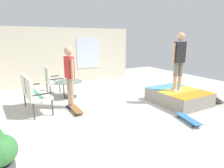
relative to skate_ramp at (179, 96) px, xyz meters
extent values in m
cube|color=beige|center=(0.64, 1.70, -0.26)|extent=(12.00, 12.00, 0.10)
cube|color=beige|center=(4.44, 2.20, 1.02)|extent=(0.20, 6.00, 2.46)
cube|color=silver|center=(4.33, 1.30, 1.14)|extent=(0.03, 1.10, 1.40)
cube|color=gray|center=(0.00, 0.03, -0.01)|extent=(1.63, 1.40, 0.41)
cube|color=orange|center=(-0.54, 0.03, 0.20)|extent=(0.52, 1.36, 0.01)
cube|color=yellow|center=(0.00, 0.03, 0.20)|extent=(0.52, 1.36, 0.01)
cube|color=#4C99D8|center=(0.54, 0.03, 0.20)|extent=(0.52, 1.36, 0.01)
cylinder|color=#B2B2B7|center=(0.00, 0.70, 0.17)|extent=(1.57, 0.05, 0.05)
cube|color=gray|center=(0.00, -0.93, -0.03)|extent=(1.59, 0.58, 0.35)
cylinder|color=#38383D|center=(0.90, 3.75, 0.01)|extent=(0.04, 0.04, 0.44)
cylinder|color=#38383D|center=(2.07, 3.86, 0.01)|extent=(0.04, 0.04, 0.44)
cylinder|color=#38383D|center=(0.86, 4.22, 0.01)|extent=(0.04, 0.04, 0.44)
cylinder|color=#38383D|center=(2.02, 4.33, 0.01)|extent=(0.04, 0.04, 0.44)
cube|color=silver|center=(1.46, 4.04, 0.27)|extent=(1.30, 0.66, 0.08)
cube|color=#338C66|center=(1.46, 4.04, 0.31)|extent=(1.21, 0.21, 0.00)
cube|color=silver|center=(1.44, 4.27, 0.56)|extent=(1.25, 0.19, 0.50)
cube|color=#338C66|center=(1.44, 4.27, 0.56)|extent=(0.11, 0.09, 0.46)
cube|color=#38383D|center=(0.86, 3.99, 0.43)|extent=(0.08, 0.47, 0.04)
cube|color=#38383D|center=(2.06, 4.10, 0.43)|extent=(0.08, 0.47, 0.04)
cylinder|color=#38383D|center=(2.53, 3.01, 0.01)|extent=(0.04, 0.04, 0.44)
cylinder|color=#38383D|center=(3.07, 3.02, 0.01)|extent=(0.04, 0.04, 0.44)
cylinder|color=#38383D|center=(2.52, 3.48, 0.01)|extent=(0.04, 0.04, 0.44)
cylinder|color=#38383D|center=(3.06, 3.49, 0.01)|extent=(0.04, 0.04, 0.44)
cube|color=silver|center=(2.79, 3.25, 0.27)|extent=(0.63, 0.56, 0.08)
cube|color=#338C66|center=(2.79, 3.25, 0.31)|extent=(0.58, 0.11, 0.00)
cube|color=silver|center=(2.79, 3.48, 0.56)|extent=(0.62, 0.09, 0.50)
cube|color=#338C66|center=(2.79, 3.48, 0.56)|extent=(0.10, 0.09, 0.46)
cube|color=#38383D|center=(2.50, 3.24, 0.43)|extent=(0.05, 0.47, 0.04)
cube|color=#38383D|center=(3.08, 3.25, 0.43)|extent=(0.05, 0.47, 0.04)
cylinder|color=#38383D|center=(2.26, 2.87, 0.07)|extent=(0.06, 0.06, 0.55)
cylinder|color=#38383D|center=(2.26, 2.87, -0.19)|extent=(0.44, 0.44, 0.03)
cylinder|color=slate|center=(2.26, 2.87, 0.35)|extent=(0.90, 0.90, 0.02)
cube|color=navy|center=(1.16, 3.13, -0.18)|extent=(0.14, 0.25, 0.05)
cylinder|color=tan|center=(1.16, 3.13, 0.05)|extent=(0.10, 0.10, 0.42)
cylinder|color=tan|center=(1.16, 3.13, 0.47)|extent=(0.13, 0.13, 0.42)
cube|color=navy|center=(1.32, 3.15, -0.18)|extent=(0.14, 0.25, 0.05)
cylinder|color=tan|center=(1.32, 3.15, 0.05)|extent=(0.10, 0.10, 0.42)
cylinder|color=tan|center=(1.32, 3.15, 0.47)|extent=(0.13, 0.13, 0.42)
cube|color=red|center=(1.24, 3.14, 1.00)|extent=(0.34, 0.22, 0.62)
sphere|color=tan|center=(1.24, 3.14, 1.46)|extent=(0.24, 0.24, 0.24)
cylinder|color=tan|center=(1.04, 3.12, 0.98)|extent=(0.08, 0.08, 0.59)
cylinder|color=tan|center=(1.44, 3.17, 0.98)|extent=(0.08, 0.08, 0.59)
cube|color=silver|center=(0.00, 0.23, 0.24)|extent=(0.26, 0.15, 0.05)
cylinder|color=tan|center=(0.00, 0.23, 0.47)|extent=(0.10, 0.10, 0.42)
cylinder|color=slate|center=(0.00, 0.23, 0.88)|extent=(0.13, 0.13, 0.42)
cube|color=silver|center=(-0.03, 0.07, 0.24)|extent=(0.26, 0.15, 0.05)
cylinder|color=tan|center=(-0.03, 0.07, 0.47)|extent=(0.10, 0.10, 0.42)
cylinder|color=slate|center=(-0.03, 0.07, 0.88)|extent=(0.13, 0.13, 0.42)
cube|color=#262628|center=(-0.02, 0.15, 1.40)|extent=(0.24, 0.35, 0.61)
sphere|color=tan|center=(-0.02, 0.15, 1.85)|extent=(0.24, 0.24, 0.24)
cylinder|color=tan|center=(0.02, 0.35, 1.38)|extent=(0.08, 0.08, 0.58)
cylinder|color=tan|center=(-0.05, -0.05, 1.38)|extent=(0.08, 0.08, 0.58)
cube|color=brown|center=(0.86, 3.14, -0.12)|extent=(0.80, 0.21, 0.02)
cylinder|color=#333333|center=(1.14, 3.06, -0.18)|extent=(0.06, 0.03, 0.06)
cylinder|color=#333333|center=(1.14, 3.22, -0.18)|extent=(0.06, 0.03, 0.06)
cylinder|color=#333333|center=(0.58, 3.06, -0.18)|extent=(0.06, 0.03, 0.06)
cylinder|color=#333333|center=(0.58, 3.22, -0.18)|extent=(0.06, 0.03, 0.06)
cube|color=#3372B2|center=(-1.14, 0.93, -0.12)|extent=(0.82, 0.38, 0.02)
cylinder|color=#333333|center=(-0.89, 0.78, -0.18)|extent=(0.06, 0.04, 0.06)
cylinder|color=#333333|center=(-0.85, 0.94, -0.18)|extent=(0.06, 0.04, 0.06)
cylinder|color=#333333|center=(-1.43, 0.91, -0.18)|extent=(0.06, 0.04, 0.06)
cylinder|color=#333333|center=(-1.40, 1.07, -0.18)|extent=(0.06, 0.04, 0.06)
sphere|color=#387F3D|center=(-1.25, 4.89, 0.31)|extent=(0.44, 0.44, 0.44)
camera|label=1|loc=(-4.00, 4.67, 1.81)|focal=30.33mm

